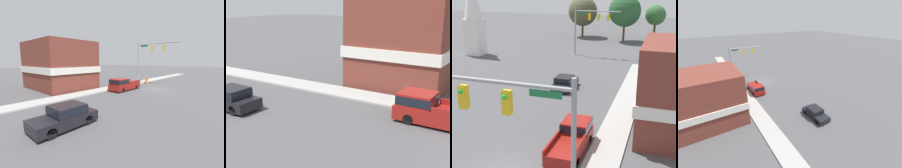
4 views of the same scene
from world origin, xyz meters
The scene contains 7 objects.
ground_plane centered at (0.00, 0.00, 0.00)m, with size 200.00×200.00×0.00m, color #4C4C4F.
sidewalk_curb centered at (5.70, 0.00, 0.07)m, with size 2.40×60.00×0.14m.
near_signal_assembly centered at (3.53, -3.97, 5.75)m, with size 7.77×0.49×7.93m.
car_lead centered at (-1.45, 16.73, 0.78)m, with size 1.93×4.32×1.50m.
pickup_truck_parked centered at (3.28, 4.26, 0.90)m, with size 2.03×5.42×1.81m.
construction_barrel centered at (3.90, -4.05, 0.48)m, with size 0.62×0.62×0.95m.
corner_brick_building centered at (12.41, 9.16, 3.57)m, with size 10.32×8.33×7.28m.
Camera 4 is at (11.61, 30.67, 13.97)m, focal length 24.00 mm.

